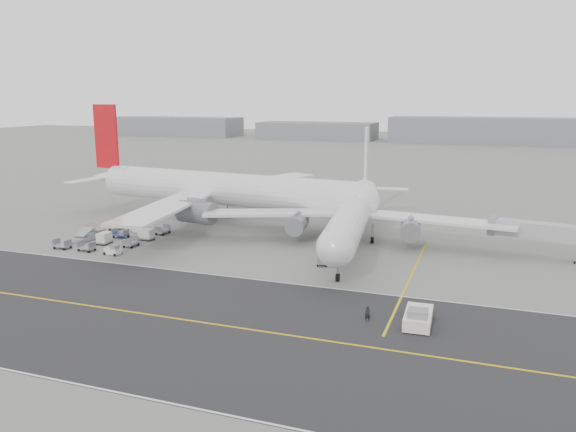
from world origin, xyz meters
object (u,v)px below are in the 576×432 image
(airliner_a, at_px, (219,189))
(pushback_tug, at_px, (418,317))
(jet_bridge, at_px, (539,233))
(airliner_b, at_px, (354,212))
(ground_crew_a, at_px, (368,314))

(airliner_a, height_order, pushback_tug, airliner_a)
(jet_bridge, bearing_deg, pushback_tug, -102.31)
(airliner_b, relative_size, ground_crew_a, 29.42)
(airliner_b, bearing_deg, ground_crew_a, -81.69)
(ground_crew_a, bearing_deg, pushback_tug, -12.21)
(pushback_tug, bearing_deg, ground_crew_a, -172.98)
(airliner_a, bearing_deg, pushback_tug, -126.09)
(jet_bridge, xyz_separation_m, ground_crew_a, (-19.52, -34.17, -3.06))
(airliner_b, bearing_deg, airliner_a, 157.89)
(airliner_a, height_order, jet_bridge, airliner_a)
(airliner_b, height_order, pushback_tug, airliner_b)
(airliner_a, relative_size, ground_crew_a, 36.67)
(airliner_a, bearing_deg, jet_bridge, -90.65)
(jet_bridge, bearing_deg, airliner_a, -176.33)
(airliner_a, xyz_separation_m, airliner_b, (29.47, -7.77, -1.29))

